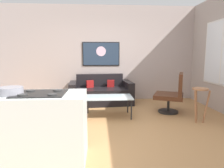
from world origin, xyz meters
TOP-DOWN VIEW (x-y plane):
  - ground at (0.00, 0.00)m, footprint 6.40×6.40m
  - back_wall at (0.00, 2.42)m, footprint 6.40×0.05m
  - couch at (-0.23, 1.91)m, footprint 1.79×1.03m
  - coffee_table at (-0.07, 0.70)m, footprint 1.05×0.62m
  - armchair at (1.44, 0.88)m, footprint 0.86×0.87m
  - bar_stool at (1.75, 0.20)m, footprint 0.35×0.35m
  - kitchen_counter at (-1.29, -1.13)m, footprint 1.68×0.68m
  - mixing_bowl at (-1.33, -1.18)m, footprint 0.29×0.29m
  - wall_painting at (-0.21, 2.38)m, footprint 1.10×0.03m
  - window at (2.59, 0.90)m, footprint 0.03×1.45m

SIDE VIEW (x-z plane):
  - ground at x=0.00m, z-range -0.04..0.00m
  - couch at x=-0.23m, z-range -0.12..0.69m
  - coffee_table at x=-0.07m, z-range 0.19..0.64m
  - kitchen_counter at x=-1.29m, z-range -0.01..0.90m
  - armchair at x=1.44m, z-range -0.02..0.93m
  - bar_stool at x=1.75m, z-range 0.18..0.88m
  - mixing_bowl at x=-1.33m, z-range 0.89..0.98m
  - wall_painting at x=-0.21m, z-range 1.04..1.74m
  - back_wall at x=0.00m, z-range 0.00..2.80m
  - window at x=2.59m, z-range 0.64..2.19m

